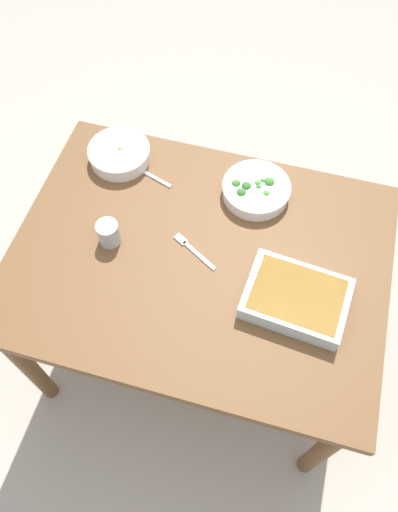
% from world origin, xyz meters
% --- Properties ---
extents(ground_plane, '(6.00, 6.00, 0.00)m').
position_xyz_m(ground_plane, '(0.00, 0.00, 0.00)').
color(ground_plane, '#B2A899').
extents(dining_table, '(1.20, 0.90, 0.74)m').
position_xyz_m(dining_table, '(0.00, 0.00, 0.65)').
color(dining_table, brown).
rests_on(dining_table, ground_plane).
extents(stew_bowl, '(0.22, 0.22, 0.06)m').
position_xyz_m(stew_bowl, '(-0.38, 0.31, 0.77)').
color(stew_bowl, white).
rests_on(stew_bowl, dining_table).
extents(broccoli_bowl, '(0.23, 0.23, 0.07)m').
position_xyz_m(broccoli_bowl, '(0.12, 0.29, 0.77)').
color(broccoli_bowl, white).
rests_on(broccoli_bowl, dining_table).
extents(baking_dish, '(0.32, 0.25, 0.06)m').
position_xyz_m(baking_dish, '(0.32, -0.08, 0.77)').
color(baking_dish, silver).
rests_on(baking_dish, dining_table).
extents(drink_cup, '(0.07, 0.07, 0.08)m').
position_xyz_m(drink_cup, '(-0.29, -0.02, 0.78)').
color(drink_cup, '#B2BCC6').
rests_on(drink_cup, dining_table).
extents(spoon_by_stew, '(0.17, 0.07, 0.01)m').
position_xyz_m(spoon_by_stew, '(-0.28, 0.28, 0.74)').
color(spoon_by_stew, silver).
rests_on(spoon_by_stew, dining_table).
extents(fork_on_table, '(0.16, 0.10, 0.01)m').
position_xyz_m(fork_on_table, '(-0.03, 0.02, 0.74)').
color(fork_on_table, silver).
rests_on(fork_on_table, dining_table).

